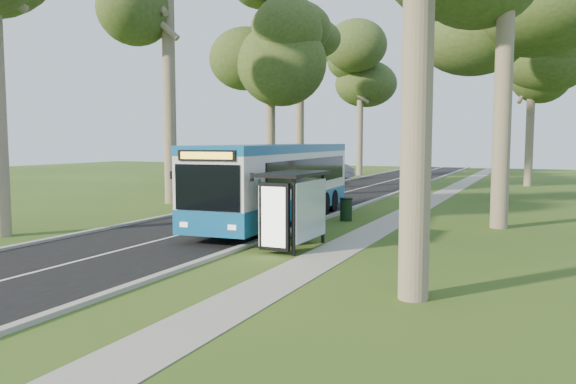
# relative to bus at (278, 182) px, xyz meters

# --- Properties ---
(ground) EXTENTS (120.00, 120.00, 0.00)m
(ground) POSITION_rel_bus_xyz_m (1.58, -3.69, -1.79)
(ground) COLOR #2C4B17
(ground) RESTS_ON ground
(road) EXTENTS (7.00, 100.00, 0.02)m
(road) POSITION_rel_bus_xyz_m (-1.92, 6.31, -1.78)
(road) COLOR black
(road) RESTS_ON ground
(kerb_east) EXTENTS (0.25, 100.00, 0.12)m
(kerb_east) POSITION_rel_bus_xyz_m (1.58, 6.31, -1.73)
(kerb_east) COLOR #9E9B93
(kerb_east) RESTS_ON ground
(kerb_west) EXTENTS (0.25, 100.00, 0.12)m
(kerb_west) POSITION_rel_bus_xyz_m (-5.42, 6.31, -1.73)
(kerb_west) COLOR #9E9B93
(kerb_west) RESTS_ON ground
(centre_line) EXTENTS (0.12, 100.00, 0.00)m
(centre_line) POSITION_rel_bus_xyz_m (-1.92, 6.31, -1.76)
(centre_line) COLOR white
(centre_line) RESTS_ON road
(footpath) EXTENTS (1.50, 100.00, 0.02)m
(footpath) POSITION_rel_bus_xyz_m (4.58, 6.31, -1.78)
(footpath) COLOR gray
(footpath) RESTS_ON ground
(bus) EXTENTS (3.65, 13.16, 3.45)m
(bus) POSITION_rel_bus_xyz_m (0.00, 0.00, 0.00)
(bus) COLOR white
(bus) RESTS_ON ground
(bus_stop_sign) EXTENTS (0.14, 0.33, 2.34)m
(bus_stop_sign) POSITION_rel_bus_xyz_m (1.88, -5.33, -0.32)
(bus_stop_sign) COLOR gray
(bus_stop_sign) RESTS_ON ground
(bus_shelter) EXTENTS (1.64, 3.00, 2.56)m
(bus_shelter) POSITION_rel_bus_xyz_m (3.18, -5.60, 0.02)
(bus_shelter) COLOR black
(bus_shelter) RESTS_ON ground
(litter_bin) EXTENTS (0.60, 0.60, 1.04)m
(litter_bin) POSITION_rel_bus_xyz_m (2.62, 1.70, -1.26)
(litter_bin) COLOR black
(litter_bin) RESTS_ON ground
(car_white) EXTENTS (2.19, 4.83, 1.61)m
(car_white) POSITION_rel_bus_xyz_m (-6.50, 19.38, -0.98)
(car_white) COLOR silver
(car_white) RESTS_ON ground
(car_silver) EXTENTS (3.18, 4.88, 1.52)m
(car_silver) POSITION_rel_bus_xyz_m (-7.06, 26.40, -1.03)
(car_silver) COLOR #989B9F
(car_silver) RESTS_ON ground
(tree_west_c) EXTENTS (5.20, 5.20, 15.43)m
(tree_west_c) POSITION_rel_bus_xyz_m (-7.42, 14.31, 9.64)
(tree_west_c) COLOR #7A6B56
(tree_west_c) RESTS_ON ground
(tree_west_d) EXTENTS (5.20, 5.20, 18.49)m
(tree_west_d) POSITION_rel_bus_xyz_m (-9.42, 24.31, 11.87)
(tree_west_d) COLOR #7A6B56
(tree_west_d) RESTS_ON ground
(tree_west_e) EXTENTS (5.20, 5.20, 14.23)m
(tree_west_e) POSITION_rel_bus_xyz_m (-6.92, 34.31, 8.76)
(tree_west_e) COLOR #7A6B56
(tree_west_e) RESTS_ON ground
(tree_east_c) EXTENTS (5.20, 5.20, 16.06)m
(tree_east_c) POSITION_rel_bus_xyz_m (8.38, 14.31, 10.10)
(tree_east_c) COLOR #7A6B56
(tree_east_c) RESTS_ON ground
(tree_east_d) EXTENTS (5.20, 5.20, 12.92)m
(tree_east_d) POSITION_rel_bus_xyz_m (9.58, 26.31, 7.80)
(tree_east_d) COLOR #7A6B56
(tree_east_d) RESTS_ON ground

